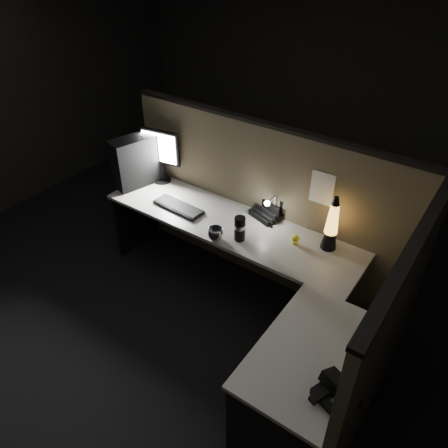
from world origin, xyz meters
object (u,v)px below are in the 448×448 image
Objects in this scene: monitor at (161,151)px; lava_lamp at (331,227)px; desk_phone at (336,392)px; pc_tower at (136,161)px; keyboard at (179,207)px.

lava_lamp is at bearing -10.67° from monitor.
monitor is 2.00× the size of desk_phone.
pc_tower is 0.91× the size of monitor.
keyboard is 1.87× the size of desk_phone.
desk_phone is at bearing -23.18° from keyboard.
desk_phone is (1.87, -0.93, 0.04)m from keyboard.
desk_phone is (0.57, -1.17, -0.14)m from lava_lamp.
desk_phone is at bearing -37.01° from monitor.
pc_tower is 1.02× the size of lava_lamp.
monitor reaches higher than desk_phone.
lava_lamp reaches higher than keyboard.
keyboard is 1.04× the size of lava_lamp.
pc_tower reaches higher than keyboard.
monitor reaches higher than keyboard.
lava_lamp is (1.89, 0.13, -0.04)m from pc_tower.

